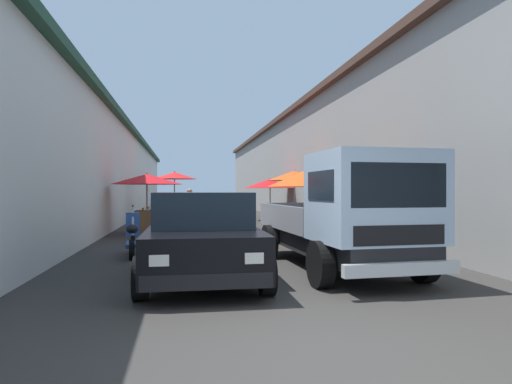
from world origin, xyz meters
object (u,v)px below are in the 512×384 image
Objects in this scene: fruit_stall_far_left at (174,184)px; vendor_by_crates at (190,206)px; fruit_stall_mid_lane at (294,184)px; delivery_truck at (354,216)px; hatchback_car at (202,235)px; fruit_stall_far_right at (270,187)px; fruit_stall_near_right at (308,188)px; fruit_stall_near_left at (147,186)px; parked_scooter at (132,236)px.

fruit_stall_far_left is 4.87m from vendor_by_crates.
fruit_stall_far_left reaches higher than fruit_stall_mid_lane.
fruit_stall_far_left reaches higher than delivery_truck.
hatchback_car is at bearing 156.41° from fruit_stall_mid_lane.
vendor_by_crates is at bearing 136.52° from fruit_stall_far_right.
fruit_stall_far_right is at bearing 0.46° from fruit_stall_mid_lane.
fruit_stall_far_right is 0.50× the size of delivery_truck.
fruit_stall_mid_lane is at bearing -137.28° from fruit_stall_far_left.
fruit_stall_near_right is 0.83× the size of fruit_stall_far_right.
fruit_stall_near_left is at bearing 11.01° from hatchback_car.
fruit_stall_near_right is 6.72m from vendor_by_crates.
fruit_stall_mid_lane is at bearing -40.76° from parked_scooter.
delivery_truck reaches higher than vendor_by_crates.
fruit_stall_far_right reaches higher than parked_scooter.
fruit_stall_mid_lane reaches higher than fruit_stall_near_right.
fruit_stall_far_right is 1.09× the size of fruit_stall_mid_lane.
fruit_stall_mid_lane reaches higher than hatchback_car.
fruit_stall_far_right is at bearing -43.48° from vendor_by_crates.
parked_scooter is at bearing 139.24° from fruit_stall_mid_lane.
fruit_stall_far_right is 1.03× the size of fruit_stall_far_left.
hatchback_car is (-14.13, -0.73, -1.06)m from fruit_stall_far_left.
fruit_stall_mid_lane is 4.11m from vendor_by_crates.
vendor_by_crates is (0.34, 4.01, -0.83)m from fruit_stall_mid_lane.
fruit_stall_far_right reaches higher than fruit_stall_near_right.
fruit_stall_mid_lane reaches higher than parked_scooter.
fruit_stall_far_right is at bearing -96.63° from fruit_stall_far_left.
fruit_stall_far_right is at bearing -5.95° from fruit_stall_near_right.
fruit_stall_mid_lane is 0.46× the size of delivery_truck.
delivery_truck is (-9.36, 1.38, -0.68)m from fruit_stall_mid_lane.
fruit_stall_near_right is at bearing 174.05° from fruit_stall_far_right.
fruit_stall_far_left is 14.83m from delivery_truck.
delivery_truck is at bearing -96.71° from hatchback_car.
vendor_by_crates is (-4.19, 3.98, -0.78)m from fruit_stall_far_right.
hatchback_car is at bearing 163.91° from fruit_stall_far_right.
vendor_by_crates reaches higher than hatchback_car.
fruit_stall_near_right is 0.86× the size of fruit_stall_far_left.
fruit_stall_near_left is 2.27m from vendor_by_crates.
fruit_stall_far_left reaches higher than parked_scooter.
fruit_stall_near_left is at bearing 44.47° from fruit_stall_near_right.
parked_scooter is (-5.04, -0.08, -1.18)m from fruit_stall_near_left.
hatchback_car is 3.16m from parked_scooter.
fruit_stall_far_right is 0.64× the size of hatchback_car.
fruit_stall_mid_lane is (5.68, -1.10, 0.18)m from fruit_stall_near_right.
fruit_stall_far_left is 14.19m from hatchback_car.
vendor_by_crates is at bearing -11.85° from parked_scooter.
vendor_by_crates is 6.76m from parked_scooter.
hatchback_car is at bearing -168.99° from fruit_stall_near_left.
fruit_stall_near_left is 1.43× the size of parked_scooter.
fruit_stall_near_left is (-6.30, 0.80, -0.17)m from fruit_stall_far_left.
fruit_stall_near_left is at bearing 0.95° from parked_scooter.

